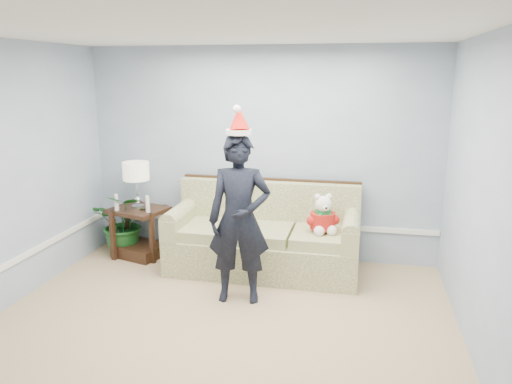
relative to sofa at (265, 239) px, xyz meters
The scene contains 10 objects.
room_shell 2.25m from the sofa, 94.13° to the right, with size 4.54×5.04×2.74m.
wainscot_trim 1.57m from the sofa, 147.26° to the right, with size 4.49×4.99×0.06m.
sofa is the anchor object (origin of this frame).
side_table 1.70m from the sofa, behind, with size 0.81×0.74×0.65m.
table_lamp 1.86m from the sofa, behind, with size 0.34×0.34×0.60m.
candle_pair 1.74m from the sofa, behind, with size 0.48×0.05×0.21m.
houseplant 1.94m from the sofa, behind, with size 0.75×0.65×0.84m, color #19521F.
man 1.03m from the sofa, 95.83° to the right, with size 0.65×0.42×1.78m, color black.
santa_hat 1.76m from the sofa, 95.93° to the right, with size 0.33×0.35×0.31m.
teddy_bear 0.80m from the sofa, 11.09° to the right, with size 0.37×0.37×0.47m.
Camera 1 is at (1.25, -3.67, 2.36)m, focal length 35.00 mm.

